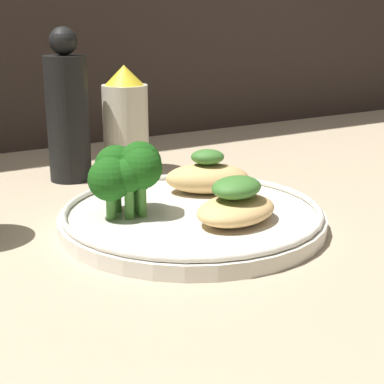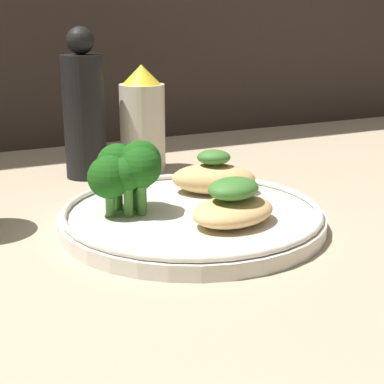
# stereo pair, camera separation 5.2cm
# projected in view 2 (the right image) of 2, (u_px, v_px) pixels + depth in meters

# --- Properties ---
(ground_plane) EXTENTS (1.80, 1.80, 0.01)m
(ground_plane) POSITION_uv_depth(u_px,v_px,m) (192.00, 231.00, 0.56)
(ground_plane) COLOR tan
(plate) EXTENTS (0.25, 0.25, 0.02)m
(plate) POSITION_uv_depth(u_px,v_px,m) (192.00, 216.00, 0.56)
(plate) COLOR silver
(plate) RESTS_ON ground_plane
(grilled_meat_front) EXTENTS (0.09, 0.08, 0.04)m
(grilled_meat_front) POSITION_uv_depth(u_px,v_px,m) (233.00, 206.00, 0.52)
(grilled_meat_front) COLOR tan
(grilled_meat_front) RESTS_ON plate
(grilled_meat_middle) EXTENTS (0.10, 0.09, 0.05)m
(grilled_meat_middle) POSITION_uv_depth(u_px,v_px,m) (214.00, 177.00, 0.61)
(grilled_meat_middle) COLOR tan
(grilled_meat_middle) RESTS_ON plate
(broccoli_bunch) EXTENTS (0.07, 0.06, 0.07)m
(broccoli_bunch) POSITION_uv_depth(u_px,v_px,m) (128.00, 170.00, 0.54)
(broccoli_bunch) COLOR #4C8E38
(broccoli_bunch) RESTS_ON plate
(sauce_bottle) EXTENTS (0.06, 0.06, 0.13)m
(sauce_bottle) POSITION_uv_depth(u_px,v_px,m) (142.00, 121.00, 0.75)
(sauce_bottle) COLOR beige
(sauce_bottle) RESTS_ON ground_plane
(pepper_grinder) EXTENTS (0.05, 0.05, 0.18)m
(pepper_grinder) POSITION_uv_depth(u_px,v_px,m) (84.00, 111.00, 0.71)
(pepper_grinder) COLOR black
(pepper_grinder) RESTS_ON ground_plane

